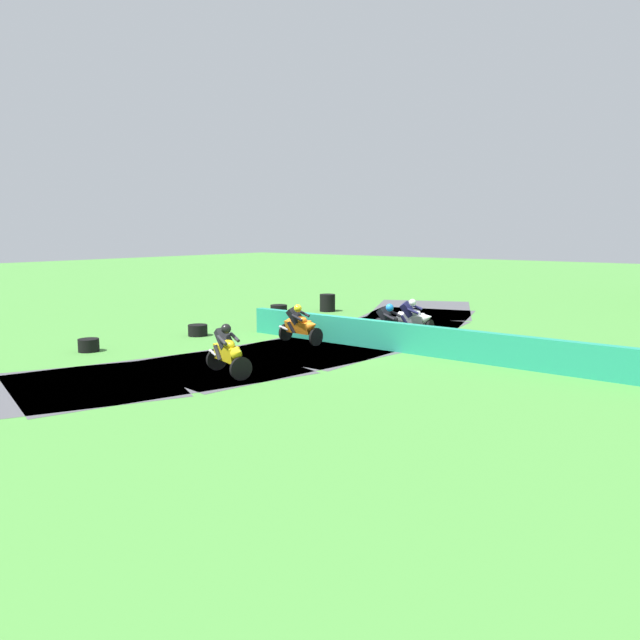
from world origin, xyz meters
name	(u,v)px	position (x,y,z in m)	size (l,w,h in m)	color
ground_plane	(340,343)	(0.00, 0.00, 0.00)	(120.00, 120.00, 0.00)	#4C933D
track_asphalt	(317,340)	(-0.99, 0.00, 0.00)	(8.34, 27.70, 0.01)	#515156
safety_barrier	(473,346)	(4.76, -0.02, 0.45)	(0.30, 16.93, 0.90)	#239375
motorcycle_lead_yellow	(228,351)	(0.47, -5.55, 0.66)	(1.70, 1.08, 1.42)	black
motorcycle_chase_orange	(300,325)	(-0.97, -0.91, 0.64)	(1.70, 0.87, 1.43)	black
motorcycle_trailing_black	(390,325)	(1.40, 0.90, 0.65)	(1.69, 0.78, 1.43)	black
motorcycle_fourth_white	(413,317)	(1.09, 2.98, 0.63)	(1.68, 0.93, 1.42)	black
tire_stack_near	(89,345)	(-5.33, -5.98, 0.20)	(0.64, 0.64, 0.40)	black
tire_stack_mid_a	(198,330)	(-4.86, -1.96, 0.20)	(0.69, 0.69, 0.40)	black
tire_stack_mid_b	(279,315)	(-4.30, 1.77, 0.40)	(0.67, 0.67, 0.80)	black
tire_stack_far	(327,303)	(-5.26, 6.22, 0.40)	(0.72, 0.72, 0.80)	black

